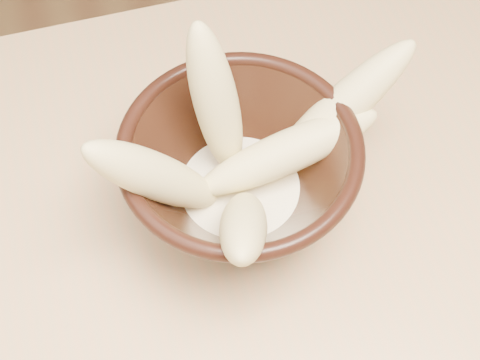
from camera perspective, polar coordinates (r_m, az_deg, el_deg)
name	(u,v)px	position (r m, az deg, el deg)	size (l,w,h in m)	color
bowl	(240,174)	(0.51, 0.00, 0.50)	(0.18, 0.18, 0.10)	black
milk_puddle	(240,190)	(0.53, 0.00, -0.89)	(0.10, 0.10, 0.01)	#FAEDC9
banana_upright	(216,102)	(0.49, -2.07, 6.63)	(0.03, 0.03, 0.14)	#E5D287
banana_left	(156,176)	(0.47, -7.19, 0.30)	(0.03, 0.03, 0.14)	#E5D287
banana_right	(338,111)	(0.52, 8.36, 5.83)	(0.03, 0.03, 0.15)	#E5D287
banana_across	(287,152)	(0.50, 4.06, 2.41)	(0.03, 0.03, 0.15)	#E5D287
banana_front	(244,226)	(0.46, 0.31, -3.97)	(0.03, 0.03, 0.12)	#E5D287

